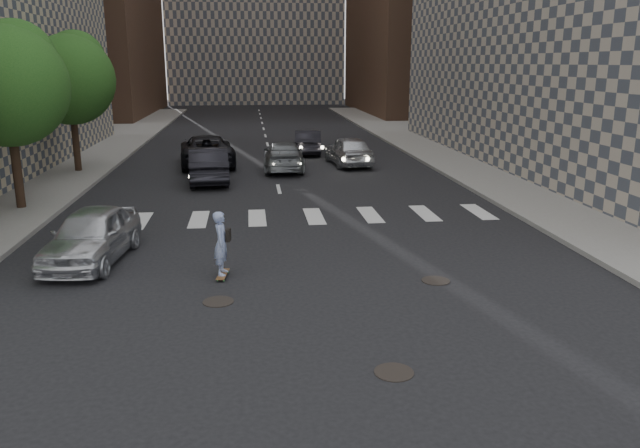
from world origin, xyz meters
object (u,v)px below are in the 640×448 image
Objects in this scene: skateboarder at (222,243)px; tree_b at (9,80)px; tree_c at (71,75)px; traffic_car_d at (349,150)px; traffic_car_a at (208,165)px; silver_sedan at (92,235)px; traffic_car_e at (308,142)px; traffic_car_b at (284,156)px; traffic_car_c at (207,150)px.

tree_b is at bearing 140.12° from skateboarder.
tree_c is 1.46× the size of traffic_car_d.
tree_c is 14.00m from traffic_car_d.
traffic_car_a is 1.06× the size of traffic_car_d.
silver_sedan is 18.07m from traffic_car_d.
traffic_car_e is (-1.72, 4.46, -0.07)m from traffic_car_d.
skateboarder is at bearing -65.22° from tree_c.
tree_c reaches higher than silver_sedan.
tree_c reaches higher than traffic_car_b.
tree_c is 1.35× the size of traffic_car_b.
tree_b is 11.76m from skateboarder.
silver_sedan is 16.26m from traffic_car_c.
traffic_car_a is at bearing 102.65° from skateboarder.
traffic_car_b is at bearing 74.01° from silver_sedan.
traffic_car_b is 4.38m from traffic_car_c.
traffic_car_e is (7.75, 19.86, -0.03)m from silver_sedan.
traffic_car_b is at bearing 89.06° from skateboarder.
traffic_car_b is (6.00, 14.17, -0.03)m from silver_sedan.
traffic_car_a is (-1.10, 13.10, -0.10)m from skateboarder.
traffic_car_b is at bearing 78.04° from traffic_car_e.
traffic_car_d is at bearing 65.37° from silver_sedan.
skateboarder reaches higher than traffic_car_b.
traffic_car_d is at bearing 3.68° from tree_c.
traffic_car_d reaches higher than silver_sedan.
tree_b is 18.17m from traffic_car_e.
traffic_car_c reaches higher than traffic_car_a.
tree_b is 1.37× the size of traffic_car_a.
traffic_car_c is at bearing 89.60° from silver_sedan.
skateboarder reaches higher than traffic_car_a.
traffic_car_d is (3.47, 1.22, 0.06)m from traffic_car_b.
traffic_car_b is (3.56, 2.79, -0.09)m from traffic_car_a.
skateboarder is at bearing -47.71° from tree_b.
traffic_car_c is at bearing -90.24° from traffic_car_a.
traffic_car_a is (6.40, -3.15, -3.85)m from tree_c.
traffic_car_b is at bearing 37.50° from tree_b.
silver_sedan is (3.95, -6.53, -3.91)m from tree_b.
traffic_car_a is at bearing 63.09° from traffic_car_e.
tree_c reaches higher than traffic_car_a.
tree_c is at bearing 112.18° from silver_sedan.
tree_c is 1.53× the size of silver_sedan.
tree_b is 13.15m from traffic_car_b.
traffic_car_e is at bearing 24.48° from tree_c.
silver_sedan is 15.39m from traffic_car_b.
skateboarder reaches higher than traffic_car_e.
tree_b is at bearing 32.57° from traffic_car_a.
traffic_car_b is (2.45, 15.89, -0.18)m from skateboarder.
tree_b is at bearing 128.15° from silver_sedan.
tree_c is at bearing 29.60° from traffic_car_e.
silver_sedan is (-3.55, 1.72, -0.16)m from skateboarder.
traffic_car_a is at bearing 40.36° from traffic_car_b.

